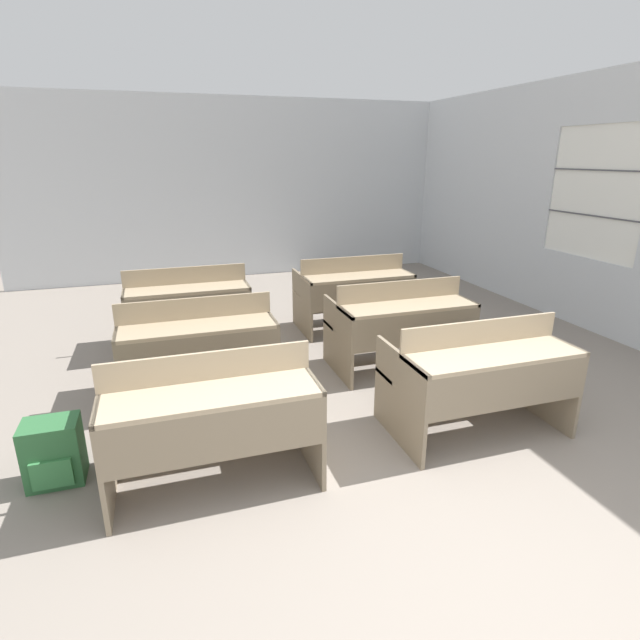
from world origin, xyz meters
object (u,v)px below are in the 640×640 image
(bench_front_left, at_px, (211,414))
(bench_second_right, at_px, (400,322))
(bench_front_right, at_px, (479,373))
(bench_third_left, at_px, (188,304))
(schoolbag, at_px, (54,452))
(bench_second_left, at_px, (198,344))
(bench_third_right, at_px, (353,290))

(bench_front_left, xyz_separation_m, bench_second_right, (1.88, 1.23, 0.00))
(bench_front_right, bearing_deg, bench_third_left, 127.45)
(bench_second_right, xyz_separation_m, schoolbag, (-2.83, -0.95, -0.25))
(bench_front_right, bearing_deg, bench_front_left, -179.63)
(bench_front_left, relative_size, schoolbag, 3.05)
(bench_second_right, relative_size, schoolbag, 3.05)
(bench_front_left, xyz_separation_m, bench_front_right, (1.90, 0.01, 0.00))
(bench_third_left, relative_size, schoolbag, 3.05)
(bench_front_left, distance_m, bench_second_left, 1.23)
(bench_second_left, height_order, bench_third_right, same)
(bench_second_right, bearing_deg, schoolbag, -161.43)
(bench_front_right, bearing_deg, bench_second_left, 147.00)
(bench_front_right, bearing_deg, schoolbag, 174.58)
(bench_front_right, height_order, bench_third_right, same)
(bench_front_right, height_order, bench_second_right, same)
(bench_front_right, relative_size, schoolbag, 3.05)
(bench_front_left, relative_size, bench_third_right, 1.00)
(bench_third_left, bearing_deg, bench_second_right, -33.47)
(bench_front_left, height_order, bench_second_left, same)
(bench_second_right, distance_m, bench_third_right, 1.22)
(bench_second_left, height_order, bench_second_right, same)
(bench_front_right, xyz_separation_m, schoolbag, (-2.84, 0.27, -0.25))
(bench_second_right, xyz_separation_m, bench_third_right, (0.01, 1.22, 0.00))
(bench_second_right, height_order, bench_third_left, same)
(bench_third_left, relative_size, bench_third_right, 1.00)
(bench_third_right, bearing_deg, bench_front_right, -89.79)
(bench_second_right, bearing_deg, bench_third_right, 89.63)
(bench_second_left, distance_m, bench_third_right, 2.23)
(bench_second_left, height_order, schoolbag, bench_second_left)
(bench_front_left, distance_m, bench_third_left, 2.46)
(bench_second_left, bearing_deg, bench_third_left, 90.06)
(bench_front_left, distance_m, bench_second_right, 2.25)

